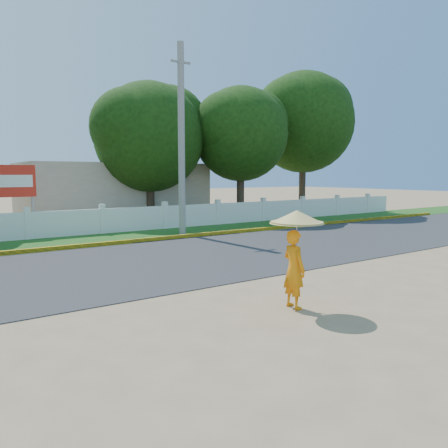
# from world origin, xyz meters

# --- Properties ---
(ground) EXTENTS (120.00, 120.00, 0.00)m
(ground) POSITION_xyz_m (0.00, 0.00, 0.00)
(ground) COLOR #9E8460
(ground) RESTS_ON ground
(road) EXTENTS (60.00, 7.00, 0.02)m
(road) POSITION_xyz_m (0.00, 4.50, 0.01)
(road) COLOR #38383A
(road) RESTS_ON ground
(grass_verge) EXTENTS (60.00, 3.50, 0.03)m
(grass_verge) POSITION_xyz_m (0.00, 9.75, 0.01)
(grass_verge) COLOR #2D601E
(grass_verge) RESTS_ON ground
(curb) EXTENTS (40.00, 0.18, 0.16)m
(curb) POSITION_xyz_m (0.00, 8.05, 0.08)
(curb) COLOR yellow
(curb) RESTS_ON ground
(fence) EXTENTS (40.00, 0.10, 1.10)m
(fence) POSITION_xyz_m (0.00, 11.20, 0.55)
(fence) COLOR silver
(fence) RESTS_ON ground
(building_near) EXTENTS (10.00, 6.00, 3.20)m
(building_near) POSITION_xyz_m (3.00, 18.00, 1.60)
(building_near) COLOR #B7AD99
(building_near) RESTS_ON ground
(utility_pole) EXTENTS (0.28, 0.28, 7.94)m
(utility_pole) POSITION_xyz_m (2.72, 9.03, 3.97)
(utility_pole) COLOR gray
(utility_pole) RESTS_ON ground
(monk_with_parasol) EXTENTS (1.04, 1.04, 1.89)m
(monk_with_parasol) POSITION_xyz_m (-0.54, -1.17, 1.23)
(monk_with_parasol) COLOR orange
(monk_with_parasol) RESTS_ON ground
(billboard) EXTENTS (2.50, 0.13, 2.95)m
(billboard) POSITION_xyz_m (-3.65, 12.30, 2.14)
(billboard) COLOR gray
(billboard) RESTS_ON ground
(tree_row) EXTENTS (34.33, 7.36, 9.32)m
(tree_row) POSITION_xyz_m (3.58, 14.18, 5.10)
(tree_row) COLOR #473828
(tree_row) RESTS_ON ground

